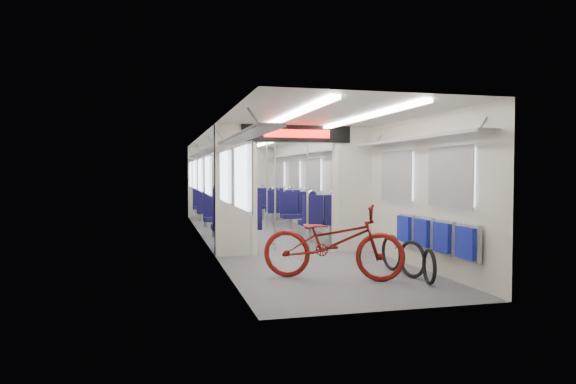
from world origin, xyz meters
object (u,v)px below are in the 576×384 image
object	(u,v)px
bicycle	(333,242)
seat_bay_near_left	(230,215)
flip_bench	(434,235)
stanchion_far_right	(267,185)
bike_hoop_b	(412,261)
seat_bay_far_left	(211,205)
bike_hoop_c	(391,254)
bike_hoop_a	(429,269)
seat_bay_near_right	(310,213)
seat_bay_far_right	(276,204)
stanchion_far_left	(240,185)
stanchion_near_left	(275,189)
stanchion_near_right	(307,188)

from	to	relation	value
bicycle	seat_bay_near_left	world-z (taller)	seat_bay_near_left
flip_bench	stanchion_far_right	distance (m)	6.37
bike_hoop_b	seat_bay_far_left	bearing A→B (deg)	103.04
bike_hoop_c	bike_hoop_a	bearing A→B (deg)	-87.11
seat_bay_near_right	seat_bay_far_left	distance (m)	4.05
seat_bay_far_right	stanchion_far_left	xyz separation A→B (m)	(-1.35, -1.84, 0.61)
bike_hoop_b	stanchion_near_left	bearing A→B (deg)	113.30
bike_hoop_b	stanchion_near_left	xyz separation A→B (m)	(-1.27, 2.95, 0.91)
seat_bay_near_left	seat_bay_far_left	bearing A→B (deg)	90.00
bike_hoop_c	seat_bay_near_right	xyz separation A→B (m)	(-0.02, 4.17, 0.30)
bicycle	seat_bay_far_right	size ratio (longest dim) A/B	0.96
bicycle	stanchion_near_left	distance (m)	2.83
flip_bench	bike_hoop_a	size ratio (longest dim) A/B	4.36
bicycle	bike_hoop_c	size ratio (longest dim) A/B	3.63
seat_bay_far_left	stanchion_far_left	xyz separation A→B (m)	(0.52, -1.98, 0.61)
flip_bench	stanchion_near_left	bearing A→B (deg)	119.43
seat_bay_near_left	seat_bay_far_right	distance (m)	4.25
seat_bay_far_left	stanchion_near_right	distance (m)	5.37
bicycle	stanchion_far_right	bearing A→B (deg)	23.97
bike_hoop_c	stanchion_near_left	distance (m)	2.83
bike_hoop_b	seat_bay_far_right	world-z (taller)	seat_bay_far_right
seat_bay_far_left	stanchion_near_left	world-z (taller)	stanchion_near_left
stanchion_near_right	stanchion_far_right	distance (m)	3.15
bike_hoop_c	seat_bay_near_left	distance (m)	4.25
flip_bench	stanchion_far_right	bearing A→B (deg)	99.78
flip_bench	stanchion_far_left	distance (m)	6.55
bike_hoop_b	stanchion_far_left	xyz separation A→B (m)	(-1.41, 6.34, 0.91)
seat_bay_near_right	stanchion_near_right	bearing A→B (deg)	-108.29
stanchion_near_left	stanchion_near_right	world-z (taller)	same
flip_bench	bike_hoop_c	distance (m)	0.73
bike_hoop_c	stanchion_far_left	size ratio (longest dim) A/B	0.23
flip_bench	seat_bay_far_left	bearing A→B (deg)	105.48
stanchion_far_left	stanchion_far_right	xyz separation A→B (m)	(0.70, -0.03, 0.00)
bicycle	stanchion_far_right	size ratio (longest dim) A/B	0.85
flip_bench	seat_bay_far_right	xyz separation A→B (m)	(-0.42, 8.12, -0.04)
seat_bay_far_right	stanchion_near_left	xyz separation A→B (m)	(-1.21, -5.23, 0.61)
seat_bay_near_left	seat_bay_far_left	distance (m)	3.96
bike_hoop_a	stanchion_far_right	bearing A→B (deg)	96.16
seat_bay_near_right	seat_bay_far_left	bearing A→B (deg)	117.50
stanchion_far_right	seat_bay_far_left	bearing A→B (deg)	121.06
seat_bay_far_left	seat_bay_far_right	size ratio (longest dim) A/B	1.00
seat_bay_near_left	seat_bay_near_right	world-z (taller)	seat_bay_near_left
bike_hoop_a	stanchion_near_left	xyz separation A→B (m)	(-1.28, 3.39, 0.94)
seat_bay_far_right	stanchion_near_left	distance (m)	5.40
flip_bench	seat_bay_far_right	size ratio (longest dim) A/B	1.02
bike_hoop_b	stanchion_far_left	world-z (taller)	stanchion_far_left
stanchion_near_right	stanchion_far_right	world-z (taller)	same
flip_bench	seat_bay_far_right	bearing A→B (deg)	92.95
stanchion_near_left	seat_bay_near_right	bearing A→B (deg)	55.74
bicycle	seat_bay_far_right	distance (m)	8.04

